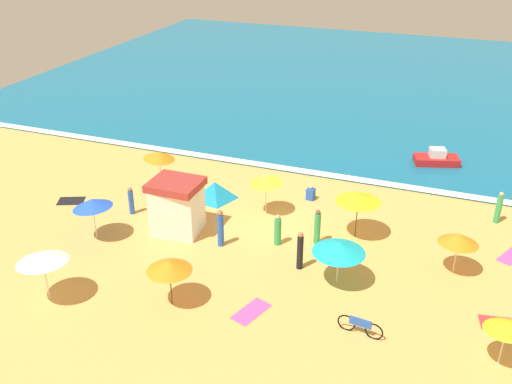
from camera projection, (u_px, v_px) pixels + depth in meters
name	position (u px, v px, depth m)	size (l,w,h in m)	color
ground_plane	(270.00, 220.00, 30.06)	(60.00, 60.00, 0.00)	#E0A856
ocean_water	(371.00, 80.00, 53.43)	(60.00, 44.00, 0.10)	#146B93
wave_breaker_foam	(304.00, 171.00, 35.28)	(57.00, 0.70, 0.01)	white
lifeguard_cabana	(177.00, 206.00, 28.48)	(2.44, 2.18, 2.76)	white
beach_umbrella_0	(358.00, 198.00, 27.70)	(3.02, 3.02, 2.29)	#4C3823
beach_umbrella_1	(169.00, 265.00, 23.01)	(2.16, 2.17, 2.12)	#4C3823
beach_umbrella_2	(507.00, 326.00, 19.93)	(2.13, 2.15, 2.01)	silver
beach_umbrella_3	(339.00, 247.00, 24.30)	(3.18, 3.18, 2.06)	silver
beach_umbrella_4	(266.00, 180.00, 29.82)	(2.41, 2.41, 2.25)	silver
beach_umbrella_5	(42.00, 257.00, 23.14)	(2.99, 2.99, 2.38)	silver
beach_umbrella_6	(159.00, 155.00, 32.33)	(2.19, 2.16, 2.43)	silver
beach_umbrella_7	(92.00, 203.00, 27.61)	(2.36, 2.33, 2.25)	silver
beach_umbrella_8	(459.00, 239.00, 25.09)	(1.90, 1.92, 2.01)	silver
beach_tent	(215.00, 191.00, 31.88)	(2.49, 2.37, 1.09)	#1999D8
parked_bicycle	(360.00, 326.00, 21.97)	(1.81, 0.28, 0.76)	black
beachgoer_0	(278.00, 231.00, 27.62)	(0.41, 0.41, 1.61)	green
beachgoer_1	(311.00, 193.00, 31.99)	(0.47, 0.47, 0.86)	blue
beachgoer_2	(220.00, 228.00, 27.45)	(0.44, 0.44, 1.91)	blue
beachgoer_3	(300.00, 251.00, 25.72)	(0.40, 0.40, 1.87)	black
beachgoer_4	(499.00, 208.00, 29.49)	(0.40, 0.40, 1.74)	green
beachgoer_5	(131.00, 201.00, 30.38)	(0.29, 0.29, 1.54)	blue
beachgoer_6	(317.00, 227.00, 27.66)	(0.37, 0.37, 1.83)	green
beach_towel_0	(251.00, 312.00, 23.34)	(1.33, 1.89, 0.01)	#D84CA5
beach_towel_1	(511.00, 256.00, 26.98)	(1.35, 1.78, 0.01)	#D84CA5
beach_towel_2	(71.00, 201.00, 31.97)	(1.71, 1.48, 0.01)	black
beach_towel_3	(496.00, 323.00, 22.68)	(1.41, 1.12, 0.01)	red
small_boat_0	(437.00, 159.00, 36.15)	(2.97, 2.05, 1.02)	red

